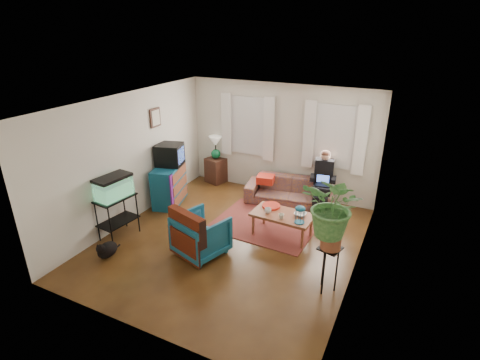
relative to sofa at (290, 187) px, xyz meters
The scene contains 31 objects.
floor 2.13m from the sofa, 102.32° to the right, with size 4.50×5.00×0.01m, color #4F2B14.
ceiling 3.05m from the sofa, 102.32° to the right, with size 4.50×5.00×0.01m, color white.
wall_back 1.11m from the sofa, 134.85° to the left, with size 4.50×0.01×2.60m, color silver.
wall_front 4.66m from the sofa, 95.62° to the right, with size 4.50×0.01×2.60m, color silver.
wall_left 3.51m from the sofa, 142.77° to the right, with size 0.01×5.00×2.60m, color silver.
wall_right 2.88m from the sofa, 48.68° to the right, with size 0.01×5.00×2.60m, color silver.
window_left 1.76m from the sofa, 160.98° to the left, with size 1.08×0.04×1.38m, color white.
window_right 1.48m from the sofa, 28.19° to the left, with size 1.08×0.04×1.38m, color white.
curtains_left 1.74m from the sofa, 164.33° to the left, with size 1.36×0.06×1.50m, color white.
curtains_right 1.46m from the sofa, 23.57° to the left, with size 1.36×0.06×1.50m, color white.
picture_frame 3.31m from the sofa, 155.74° to the right, with size 0.04×0.32×0.40m, color #3D2616.
area_rug 1.23m from the sofa, 95.30° to the right, with size 2.00×1.60×0.01m, color brown.
sofa is the anchor object (origin of this frame).
seated_person 0.74m from the sofa, ahead, with size 0.49×0.61×1.17m, color black, non-canonical shape.
side_table 2.12m from the sofa, behind, with size 0.44×0.44×0.64m, color #392515.
table_lamp 2.19m from the sofa, behind, with size 0.33×0.33×0.58m, color white, non-canonical shape.
dresser 2.72m from the sofa, 153.60° to the right, with size 0.50×0.99×0.89m, color #135473.
crt_tv 2.79m from the sofa, 155.61° to the right, with size 0.55×0.50×0.48m, color black.
aquarium_stand 3.74m from the sofa, 130.85° to the right, with size 0.41×0.74×0.82m, color black.
aquarium 3.80m from the sofa, 130.85° to the right, with size 0.37×0.67×0.43m, color #7FD899.
black_cat 4.08m from the sofa, 121.81° to the right, with size 0.27×0.41×0.35m, color black.
armchair 2.72m from the sofa, 105.59° to the right, with size 0.80×0.75×0.82m, color #136674.
serape_throw 3.04m from the sofa, 105.82° to the right, with size 0.82×0.19×0.68m, color #9E0A0A.
coffee_table 1.49m from the sofa, 76.43° to the right, with size 1.14×0.62×0.47m, color brown.
cup_a 1.54m from the sofa, 86.90° to the right, with size 0.13×0.13×0.10m, color white.
cup_b 1.68m from the sofa, 76.56° to the right, with size 0.10×0.10×0.10m, color beige.
bowl 1.51m from the sofa, 63.86° to the right, with size 0.22×0.22×0.06m, color white.
snack_tray 1.27m from the sofa, 87.96° to the right, with size 0.35×0.35×0.04m, color #B21414.
birdcage 1.80m from the sofa, 65.61° to the right, with size 0.19×0.19×0.33m, color #115B6B, non-canonical shape.
plant_stand 3.05m from the sofa, 60.15° to the right, with size 0.32×0.32×0.76m, color black.
potted_plant 3.18m from the sofa, 60.15° to the right, with size 0.87×0.75×0.97m, color #599947.
Camera 1 is at (2.83, -5.36, 3.82)m, focal length 28.00 mm.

